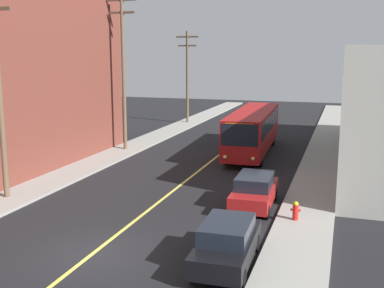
{
  "coord_description": "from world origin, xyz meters",
  "views": [
    {
      "loc": [
        8.69,
        -14.82,
        7.37
      ],
      "look_at": [
        0.0,
        11.95,
        2.0
      ],
      "focal_mm": 44.56,
      "sensor_mm": 36.0,
      "label": 1
    }
  ],
  "objects_px": {
    "parked_car_black": "(227,242)",
    "utility_pole_mid": "(123,65)",
    "parked_car_red": "(255,191)",
    "city_bus": "(253,129)",
    "utility_pole_far": "(187,72)",
    "fire_hydrant": "(296,210)"
  },
  "relations": [
    {
      "from": "parked_car_black",
      "to": "utility_pole_mid",
      "type": "height_order",
      "value": "utility_pole_mid"
    },
    {
      "from": "parked_car_red",
      "to": "utility_pole_mid",
      "type": "bearing_deg",
      "value": 138.69
    },
    {
      "from": "parked_car_black",
      "to": "parked_car_red",
      "type": "xyz_separation_m",
      "value": [
        -0.27,
        6.67,
        0.0
      ]
    },
    {
      "from": "parked_car_red",
      "to": "parked_car_black",
      "type": "bearing_deg",
      "value": -87.64
    },
    {
      "from": "city_bus",
      "to": "utility_pole_far",
      "type": "height_order",
      "value": "utility_pole_far"
    },
    {
      "from": "city_bus",
      "to": "fire_hydrant",
      "type": "xyz_separation_m",
      "value": [
        4.65,
        -14.3,
        -1.23
      ]
    },
    {
      "from": "city_bus",
      "to": "parked_car_red",
      "type": "bearing_deg",
      "value": -78.75
    },
    {
      "from": "parked_car_black",
      "to": "fire_hydrant",
      "type": "distance_m",
      "value": 5.4
    },
    {
      "from": "utility_pole_mid",
      "to": "city_bus",
      "type": "bearing_deg",
      "value": 12.8
    },
    {
      "from": "parked_car_red",
      "to": "fire_hydrant",
      "type": "height_order",
      "value": "parked_car_red"
    },
    {
      "from": "city_bus",
      "to": "parked_car_black",
      "type": "xyz_separation_m",
      "value": [
        2.8,
        -19.37,
        -0.98
      ]
    },
    {
      "from": "parked_car_black",
      "to": "parked_car_red",
      "type": "relative_size",
      "value": 1.0
    },
    {
      "from": "city_bus",
      "to": "fire_hydrant",
      "type": "relative_size",
      "value": 14.57
    },
    {
      "from": "utility_pole_far",
      "to": "parked_car_black",
      "type": "bearing_deg",
      "value": -69.18
    },
    {
      "from": "fire_hydrant",
      "to": "parked_car_red",
      "type": "bearing_deg",
      "value": 142.88
    },
    {
      "from": "utility_pole_far",
      "to": "utility_pole_mid",
      "type": "bearing_deg",
      "value": -89.63
    },
    {
      "from": "city_bus",
      "to": "utility_pole_mid",
      "type": "height_order",
      "value": "utility_pole_mid"
    },
    {
      "from": "parked_car_red",
      "to": "fire_hydrant",
      "type": "relative_size",
      "value": 5.29
    },
    {
      "from": "parked_car_red",
      "to": "utility_pole_far",
      "type": "height_order",
      "value": "utility_pole_far"
    },
    {
      "from": "parked_car_red",
      "to": "utility_pole_far",
      "type": "bearing_deg",
      "value": 115.07
    },
    {
      "from": "parked_car_red",
      "to": "utility_pole_mid",
      "type": "distance_m",
      "value": 16.94
    },
    {
      "from": "utility_pole_far",
      "to": "city_bus",
      "type": "bearing_deg",
      "value": -53.98
    }
  ]
}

